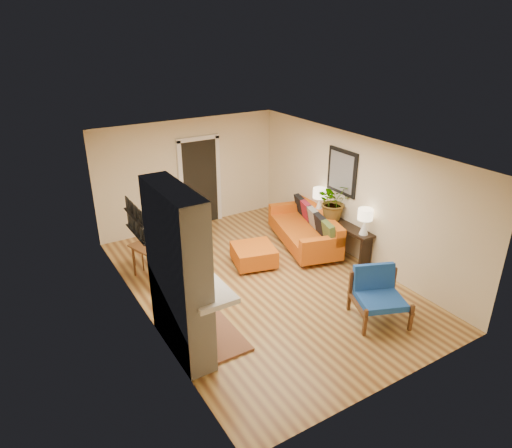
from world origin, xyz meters
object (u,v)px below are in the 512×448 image
at_px(ottoman, 254,254).
at_px(dining_table, 158,251).
at_px(sofa, 307,229).
at_px(lamp_far, 319,197).
at_px(lamp_near, 365,219).
at_px(houseplant, 334,201).
at_px(blue_chair, 378,292).
at_px(console_table, 338,228).

distance_m(ottoman, dining_table, 1.93).
bearing_deg(sofa, lamp_far, 8.74).
height_order(lamp_near, houseplant, houseplant).
xyz_separation_m(lamp_near, houseplant, (-0.01, 0.93, 0.07)).
bearing_deg(blue_chair, sofa, 76.78).
bearing_deg(sofa, ottoman, -173.13).
height_order(ottoman, houseplant, houseplant).
bearing_deg(console_table, lamp_far, 90.00).
height_order(dining_table, lamp_far, lamp_far).
height_order(sofa, blue_chair, blue_chair).
bearing_deg(houseplant, dining_table, 167.15).
height_order(dining_table, houseplant, houseplant).
bearing_deg(sofa, console_table, -61.98).
height_order(sofa, ottoman, sofa).
bearing_deg(lamp_near, lamp_far, 90.00).
height_order(dining_table, lamp_near, lamp_near).
xyz_separation_m(dining_table, console_table, (3.66, -1.02, 0.03)).
relative_size(lamp_near, lamp_far, 1.00).
relative_size(sofa, lamp_near, 4.41).
height_order(ottoman, dining_table, dining_table).
relative_size(sofa, houseplant, 2.92).
bearing_deg(dining_table, console_table, -15.62).
bearing_deg(lamp_near, sofa, 103.83).
xyz_separation_m(sofa, lamp_far, (0.34, 0.05, 0.68)).
bearing_deg(dining_table, lamp_far, -5.25).
height_order(dining_table, console_table, dining_table).
relative_size(sofa, dining_table, 1.51).
xyz_separation_m(dining_table, lamp_near, (3.66, -1.76, 0.52)).
bearing_deg(dining_table, ottoman, -17.36).
bearing_deg(lamp_far, dining_table, 174.75).
relative_size(dining_table, console_table, 0.85).
bearing_deg(blue_chair, lamp_near, 55.04).
relative_size(console_table, lamp_far, 3.43).
height_order(console_table, lamp_far, lamp_far).
distance_m(lamp_far, houseplant, 0.50).
bearing_deg(dining_table, lamp_near, -25.69).
height_order(sofa, dining_table, sofa).
relative_size(sofa, lamp_far, 4.41).
distance_m(ottoman, blue_chair, 2.76).
xyz_separation_m(ottoman, lamp_far, (1.84, 0.23, 0.82)).
bearing_deg(blue_chair, lamp_far, 70.74).
xyz_separation_m(console_table, houseplant, (-0.01, 0.19, 0.56)).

